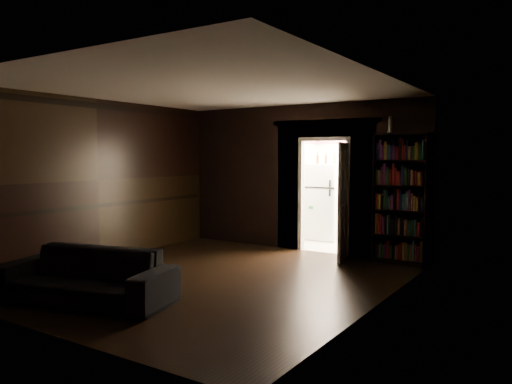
# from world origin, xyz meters

# --- Properties ---
(ground) EXTENTS (5.50, 5.50, 0.00)m
(ground) POSITION_xyz_m (0.00, 0.00, 0.00)
(ground) COLOR black
(ground) RESTS_ON ground
(room_walls) EXTENTS (5.02, 5.61, 2.84)m
(room_walls) POSITION_xyz_m (-0.01, 1.07, 1.68)
(room_walls) COLOR black
(room_walls) RESTS_ON ground
(kitchen_alcove) EXTENTS (2.20, 1.80, 2.60)m
(kitchen_alcove) POSITION_xyz_m (0.50, 3.87, 1.21)
(kitchen_alcove) COLOR beige
(kitchen_alcove) RESTS_ON ground
(sofa) EXTENTS (2.39, 1.46, 0.85)m
(sofa) POSITION_xyz_m (-0.62, -1.78, 0.43)
(sofa) COLOR black
(sofa) RESTS_ON ground
(bookshelf) EXTENTS (0.93, 0.42, 2.20)m
(bookshelf) POSITION_xyz_m (2.00, 2.59, 1.10)
(bookshelf) COLOR black
(bookshelf) RESTS_ON ground
(refrigerator) EXTENTS (0.76, 0.70, 1.65)m
(refrigerator) POSITION_xyz_m (-0.10, 4.11, 0.82)
(refrigerator) COLOR white
(refrigerator) RESTS_ON ground
(door) EXTENTS (0.25, 0.84, 2.05)m
(door) POSITION_xyz_m (1.07, 2.32, 1.02)
(door) COLOR white
(door) RESTS_ON ground
(figurine) EXTENTS (0.13, 0.13, 0.29)m
(figurine) POSITION_xyz_m (1.77, 2.66, 2.35)
(figurine) COLOR white
(figurine) RESTS_ON bookshelf
(bottles) EXTENTS (0.65, 0.11, 0.26)m
(bottles) POSITION_xyz_m (-0.06, 4.05, 1.78)
(bottles) COLOR black
(bottles) RESTS_ON refrigerator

